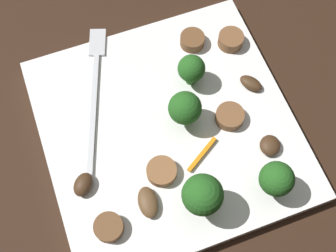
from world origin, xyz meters
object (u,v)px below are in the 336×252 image
(broccoli_floret_2, at_px, (276,179))
(sausage_slice_2, at_px, (109,227))
(mushroom_0, at_px, (148,202))
(sausage_slice_4, at_px, (231,40))
(mushroom_2, at_px, (270,145))
(fork, at_px, (95,88))
(sausage_slice_0, at_px, (230,116))
(sausage_slice_3, at_px, (162,171))
(broccoli_floret_3, at_px, (184,106))
(pepper_strip_1, at_px, (202,154))
(mushroom_3, at_px, (251,83))
(mushroom_1, at_px, (83,184))
(broccoli_floret_1, at_px, (191,69))
(sausage_slice_1, at_px, (192,40))
(broccoli_floret_0, at_px, (199,196))
(plate, at_px, (168,129))

(broccoli_floret_2, bearing_deg, sausage_slice_2, 84.00)
(mushroom_0, bearing_deg, sausage_slice_4, -46.10)
(mushroom_2, bearing_deg, fork, 49.37)
(sausage_slice_0, bearing_deg, broccoli_floret_2, -174.77)
(sausage_slice_3, height_order, mushroom_2, same)
(broccoli_floret_3, xyz_separation_m, pepper_strip_1, (-0.04, -0.00, -0.03))
(broccoli_floret_3, height_order, sausage_slice_0, broccoli_floret_3)
(broccoli_floret_2, xyz_separation_m, sausage_slice_4, (0.17, -0.03, -0.02))
(sausage_slice_0, xyz_separation_m, sausage_slice_2, (-0.07, 0.15, -0.00))
(mushroom_3, bearing_deg, mushroom_1, 103.11)
(broccoli_floret_1, distance_m, broccoli_floret_2, 0.14)
(broccoli_floret_3, height_order, sausage_slice_1, broccoli_floret_3)
(sausage_slice_1, xyz_separation_m, mushroom_0, (-0.16, 0.11, -0.00))
(broccoli_floret_2, height_order, mushroom_2, broccoli_floret_2)
(pepper_strip_1, bearing_deg, sausage_slice_4, -35.21)
(sausage_slice_1, xyz_separation_m, sausage_slice_4, (-0.01, -0.04, 0.00))
(mushroom_2, bearing_deg, sausage_slice_4, -5.66)
(sausage_slice_2, xyz_separation_m, sausage_slice_4, (0.15, -0.19, 0.00))
(sausage_slice_1, relative_size, mushroom_3, 1.07)
(pepper_strip_1, bearing_deg, sausage_slice_2, 109.17)
(sausage_slice_3, distance_m, pepper_strip_1, 0.04)
(fork, bearing_deg, mushroom_3, -89.40)
(sausage_slice_0, height_order, mushroom_3, sausage_slice_0)
(broccoli_floret_0, distance_m, broccoli_floret_1, 0.14)
(sausage_slice_4, distance_m, mushroom_3, 0.06)
(mushroom_1, bearing_deg, fork, -21.90)
(sausage_slice_2, bearing_deg, sausage_slice_4, -51.35)
(sausage_slice_0, distance_m, mushroom_1, 0.16)
(broccoli_floret_0, relative_size, mushroom_3, 2.25)
(sausage_slice_1, bearing_deg, fork, 98.47)
(sausage_slice_0, relative_size, sausage_slice_3, 0.99)
(plate, distance_m, sausage_slice_3, 0.05)
(broccoli_floret_1, height_order, mushroom_0, broccoli_floret_1)
(broccoli_floret_3, bearing_deg, mushroom_3, -81.65)
(broccoli_floret_2, xyz_separation_m, sausage_slice_3, (0.05, 0.09, -0.03))
(broccoli_floret_0, relative_size, sausage_slice_1, 2.12)
(broccoli_floret_3, xyz_separation_m, sausage_slice_3, (-0.05, 0.04, -0.02))
(sausage_slice_4, height_order, mushroom_3, sausage_slice_4)
(mushroom_1, bearing_deg, broccoli_floret_2, -110.78)
(broccoli_floret_1, xyz_separation_m, mushroom_2, (-0.10, -0.05, -0.02))
(fork, height_order, mushroom_2, mushroom_2)
(broccoli_floret_0, bearing_deg, sausage_slice_4, -33.08)
(broccoli_floret_1, height_order, sausage_slice_2, broccoli_floret_1)
(fork, distance_m, broccoli_floret_1, 0.11)
(broccoli_floret_0, height_order, broccoli_floret_3, broccoli_floret_0)
(broccoli_floret_1, bearing_deg, broccoli_floret_0, 161.17)
(broccoli_floret_0, relative_size, sausage_slice_0, 1.96)
(mushroom_1, bearing_deg, plate, -72.04)
(fork, distance_m, mushroom_0, 0.14)
(broccoli_floret_2, bearing_deg, sausage_slice_1, 3.01)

